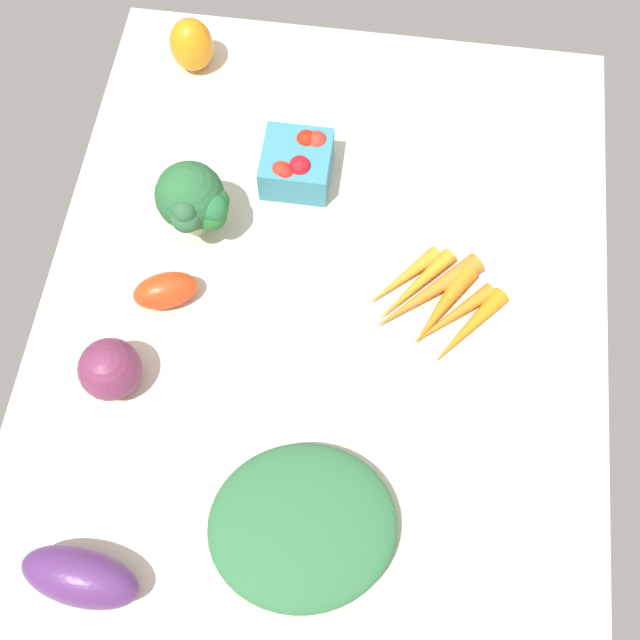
{
  "coord_description": "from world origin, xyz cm",
  "views": [
    {
      "loc": [
        -43.07,
        -5.81,
        99.96
      ],
      "look_at": [
        0.0,
        0.0,
        4.0
      ],
      "focal_mm": 45.21,
      "sensor_mm": 36.0,
      "label": 1
    }
  ],
  "objects_px": {
    "berry_basket": "(297,162)",
    "eggplant": "(81,577)",
    "bell_pepper_orange": "(192,45)",
    "broccoli_head": "(194,201)",
    "leafy_greens_clump": "(303,526)",
    "carrot_bunch": "(434,302)",
    "red_onion_near_basket": "(110,369)",
    "roma_tomato": "(166,291)"
  },
  "relations": [
    {
      "from": "bell_pepper_orange",
      "to": "eggplant",
      "type": "relative_size",
      "value": 0.63
    },
    {
      "from": "bell_pepper_orange",
      "to": "eggplant",
      "type": "xyz_separation_m",
      "value": [
        -0.77,
        -0.03,
        -0.01
      ]
    },
    {
      "from": "leafy_greens_clump",
      "to": "carrot_bunch",
      "type": "relative_size",
      "value": 1.15
    },
    {
      "from": "bell_pepper_orange",
      "to": "berry_basket",
      "type": "bearing_deg",
      "value": -134.24
    },
    {
      "from": "red_onion_near_basket",
      "to": "roma_tomato",
      "type": "distance_m",
      "value": 0.13
    },
    {
      "from": "leafy_greens_clump",
      "to": "eggplant",
      "type": "distance_m",
      "value": 0.26
    },
    {
      "from": "red_onion_near_basket",
      "to": "eggplant",
      "type": "distance_m",
      "value": 0.25
    },
    {
      "from": "leafy_greens_clump",
      "to": "red_onion_near_basket",
      "type": "xyz_separation_m",
      "value": [
        0.16,
        0.26,
        0.02
      ]
    },
    {
      "from": "broccoli_head",
      "to": "leafy_greens_clump",
      "type": "xyz_separation_m",
      "value": [
        -0.39,
        -0.2,
        -0.05
      ]
    },
    {
      "from": "bell_pepper_orange",
      "to": "carrot_bunch",
      "type": "xyz_separation_m",
      "value": [
        -0.37,
        -0.4,
        -0.03
      ]
    },
    {
      "from": "berry_basket",
      "to": "eggplant",
      "type": "relative_size",
      "value": 0.69
    },
    {
      "from": "leafy_greens_clump",
      "to": "berry_basket",
      "type": "bearing_deg",
      "value": 8.99
    },
    {
      "from": "bell_pepper_orange",
      "to": "carrot_bunch",
      "type": "distance_m",
      "value": 0.54
    },
    {
      "from": "berry_basket",
      "to": "eggplant",
      "type": "distance_m",
      "value": 0.61
    },
    {
      "from": "bell_pepper_orange",
      "to": "broccoli_head",
      "type": "bearing_deg",
      "value": -167.21
    },
    {
      "from": "broccoli_head",
      "to": "bell_pepper_orange",
      "type": "bearing_deg",
      "value": 12.79
    },
    {
      "from": "red_onion_near_basket",
      "to": "eggplant",
      "type": "xyz_separation_m",
      "value": [
        -0.25,
        -0.02,
        -0.01
      ]
    },
    {
      "from": "carrot_bunch",
      "to": "red_onion_near_basket",
      "type": "distance_m",
      "value": 0.43
    },
    {
      "from": "leafy_greens_clump",
      "to": "eggplant",
      "type": "bearing_deg",
      "value": 110.85
    },
    {
      "from": "berry_basket",
      "to": "roma_tomato",
      "type": "distance_m",
      "value": 0.26
    },
    {
      "from": "carrot_bunch",
      "to": "red_onion_near_basket",
      "type": "height_order",
      "value": "red_onion_near_basket"
    },
    {
      "from": "berry_basket",
      "to": "red_onion_near_basket",
      "type": "height_order",
      "value": "red_onion_near_basket"
    },
    {
      "from": "bell_pepper_orange",
      "to": "leafy_greens_clump",
      "type": "distance_m",
      "value": 0.73
    },
    {
      "from": "roma_tomato",
      "to": "eggplant",
      "type": "distance_m",
      "value": 0.37
    },
    {
      "from": "berry_basket",
      "to": "bell_pepper_orange",
      "type": "bearing_deg",
      "value": 45.76
    },
    {
      "from": "broccoli_head",
      "to": "berry_basket",
      "type": "relative_size",
      "value": 1.26
    },
    {
      "from": "roma_tomato",
      "to": "red_onion_near_basket",
      "type": "bearing_deg",
      "value": -130.53
    },
    {
      "from": "carrot_bunch",
      "to": "red_onion_near_basket",
      "type": "xyz_separation_m",
      "value": [
        -0.16,
        0.4,
        0.03
      ]
    },
    {
      "from": "carrot_bunch",
      "to": "roma_tomato",
      "type": "height_order",
      "value": "roma_tomato"
    },
    {
      "from": "roma_tomato",
      "to": "carrot_bunch",
      "type": "bearing_deg",
      "value": -16.43
    },
    {
      "from": "red_onion_near_basket",
      "to": "roma_tomato",
      "type": "xyz_separation_m",
      "value": [
        0.12,
        -0.04,
        -0.02
      ]
    },
    {
      "from": "broccoli_head",
      "to": "carrot_bunch",
      "type": "bearing_deg",
      "value": -102.98
    },
    {
      "from": "carrot_bunch",
      "to": "red_onion_near_basket",
      "type": "relative_size",
      "value": 2.44
    },
    {
      "from": "leafy_greens_clump",
      "to": "carrot_bunch",
      "type": "distance_m",
      "value": 0.34
    },
    {
      "from": "carrot_bunch",
      "to": "roma_tomato",
      "type": "bearing_deg",
      "value": 95.82
    },
    {
      "from": "berry_basket",
      "to": "carrot_bunch",
      "type": "distance_m",
      "value": 0.28
    },
    {
      "from": "broccoli_head",
      "to": "leafy_greens_clump",
      "type": "distance_m",
      "value": 0.44
    },
    {
      "from": "bell_pepper_orange",
      "to": "roma_tomato",
      "type": "relative_size",
      "value": 1.02
    },
    {
      "from": "berry_basket",
      "to": "eggplant",
      "type": "height_order",
      "value": "berry_basket"
    },
    {
      "from": "roma_tomato",
      "to": "leafy_greens_clump",
      "type": "bearing_deg",
      "value": -73.55
    },
    {
      "from": "broccoli_head",
      "to": "eggplant",
      "type": "height_order",
      "value": "broccoli_head"
    },
    {
      "from": "carrot_bunch",
      "to": "roma_tomato",
      "type": "distance_m",
      "value": 0.36
    }
  ]
}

